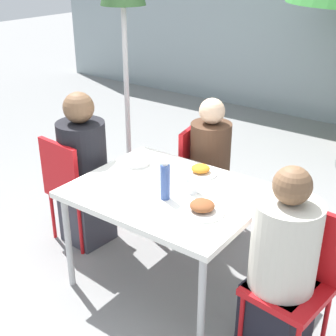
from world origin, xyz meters
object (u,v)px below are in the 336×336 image
object	(u,v)px
person_left	(84,175)
drinking_cup	(192,185)
salad_bowl	(137,160)
chair_right	(297,272)
chair_left	(72,183)
chair_far	(202,171)
bottle	(165,181)
person_right	(282,270)
person_far	(210,172)

from	to	relation	value
person_left	drinking_cup	distance (m)	1.00
salad_bowl	chair_right	bearing A→B (deg)	-9.00
chair_left	chair_far	size ratio (longest dim) A/B	1.00
chair_far	chair_left	bearing A→B (deg)	-51.53
bottle	drinking_cup	world-z (taller)	bottle
drinking_cup	salad_bowl	xyz separation A→B (m)	(-0.54, 0.12, -0.02)
person_right	chair_far	world-z (taller)	person_right
person_far	person_left	bearing A→B (deg)	-57.34
person_right	bottle	distance (m)	0.84
chair_left	salad_bowl	world-z (taller)	chair_left
chair_far	person_far	xyz separation A→B (m)	(0.09, -0.04, 0.03)
chair_left	bottle	distance (m)	1.01
chair_left	drinking_cup	xyz separation A→B (m)	(1.03, 0.06, 0.27)
bottle	person_left	bearing A→B (deg)	168.91
person_left	person_right	xyz separation A→B (m)	(1.67, -0.17, -0.03)
chair_right	salad_bowl	size ratio (longest dim) A/B	5.18
chair_far	person_far	bearing A→B (deg)	58.05
chair_far	salad_bowl	distance (m)	0.66
person_left	bottle	bearing A→B (deg)	-6.36
person_far	salad_bowl	distance (m)	0.65
chair_left	chair_right	bearing A→B (deg)	4.09
person_left	salad_bowl	distance (m)	0.49
chair_far	bottle	bearing A→B (deg)	7.46
bottle	drinking_cup	size ratio (longest dim) A/B	2.34
person_left	person_far	bearing A→B (deg)	47.18
person_far	chair_right	bearing A→B (deg)	43.99
chair_right	chair_far	bearing A→B (deg)	-28.38
person_left	chair_far	xyz separation A→B (m)	(0.62, 0.68, -0.06)
chair_right	salad_bowl	world-z (taller)	chair_right
drinking_cup	person_far	bearing A→B (deg)	111.98
chair_far	salad_bowl	bearing A→B (deg)	-27.91
person_far	salad_bowl	xyz separation A→B (m)	(-0.28, -0.54, 0.22)
chair_right	bottle	distance (m)	0.91
chair_far	drinking_cup	size ratio (longest dim) A/B	8.36
person_right	salad_bowl	bearing A→B (deg)	-5.84
chair_left	bottle	size ratio (longest dim) A/B	3.57
chair_right	bottle	xyz separation A→B (m)	(-0.84, -0.08, 0.34)
chair_right	person_far	distance (m)	1.26
salad_bowl	person_left	bearing A→B (deg)	-165.91
person_left	drinking_cup	size ratio (longest dim) A/B	11.63
chair_far	drinking_cup	bearing A→B (deg)	17.17
person_left	chair_far	distance (m)	0.93
chair_left	person_far	bearing A→B (deg)	48.15
chair_left	person_far	world-z (taller)	person_far
chair_right	person_far	world-z (taller)	person_far
chair_left	person_left	world-z (taller)	person_left
person_right	chair_far	xyz separation A→B (m)	(-1.05, 0.85, -0.03)
chair_right	bottle	world-z (taller)	bottle
chair_right	drinking_cup	bearing A→B (deg)	0.46
person_right	bottle	bearing A→B (deg)	7.22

